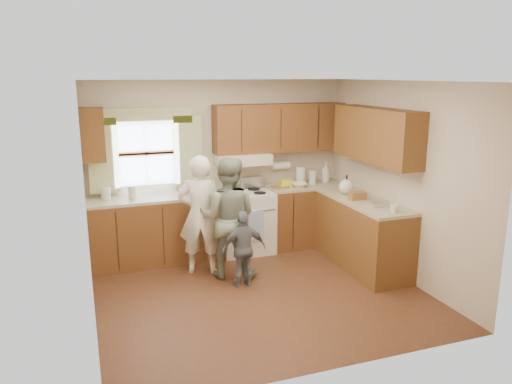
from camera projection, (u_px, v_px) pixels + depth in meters
name	position (u px, v px, depth m)	size (l,w,h in m)	color
room	(259.00, 192.00, 5.75)	(3.80, 3.80, 3.80)	#4D2C17
kitchen_fixtures	(274.00, 200.00, 7.03)	(3.80, 2.25, 2.15)	#4B2810
stove	(245.00, 221.00, 7.35)	(0.76, 0.67, 1.07)	silver
woman_left	(200.00, 215.00, 6.47)	(0.58, 0.38, 1.58)	white
woman_right	(228.00, 218.00, 6.36)	(0.76, 0.60, 1.57)	#2A452E
child	(244.00, 249.00, 6.13)	(0.56, 0.23, 0.96)	slate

